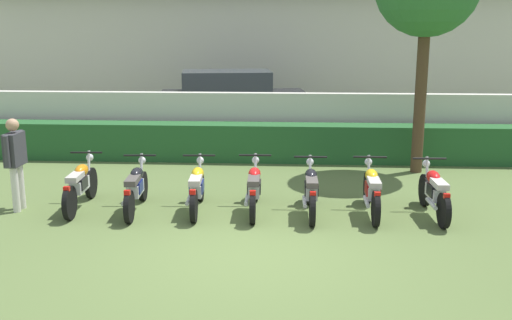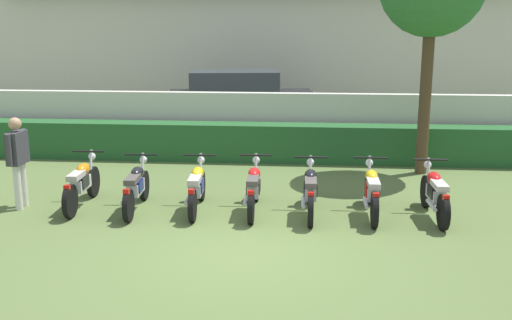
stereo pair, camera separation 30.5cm
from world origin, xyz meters
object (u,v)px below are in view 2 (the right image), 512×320
Objects in this scene: motorcycle_in_row_4 at (310,190)px; inspector_person at (18,155)px; motorcycle_in_row_3 at (254,188)px; parked_car at (239,101)px; motorcycle_in_row_0 at (82,183)px; motorcycle_in_row_6 at (435,193)px; motorcycle_in_row_1 at (136,187)px; motorcycle_in_row_5 at (371,191)px; motorcycle_in_row_2 at (197,187)px.

motorcycle_in_row_4 is 5.30m from inspector_person.
parked_car is at bearing 6.84° from motorcycle_in_row_3.
inspector_person reaches higher than motorcycle_in_row_0.
parked_car is 9.36m from motorcycle_in_row_6.
motorcycle_in_row_6 is at bearing -93.81° from motorcycle_in_row_0.
motorcycle_in_row_0 reaches higher than motorcycle_in_row_3.
motorcycle_in_row_3 is (2.12, 0.10, 0.00)m from motorcycle_in_row_1.
motorcycle_in_row_3 is at bearing 89.17° from motorcycle_in_row_5.
motorcycle_in_row_6 is (1.08, -0.03, -0.00)m from motorcycle_in_row_5.
motorcycle_in_row_2 is 0.96× the size of motorcycle_in_row_3.
motorcycle_in_row_4 reaches higher than motorcycle_in_row_0.
motorcycle_in_row_5 is at bearing 0.97° from inspector_person.
motorcycle_in_row_1 is at bearing 88.10° from motorcycle_in_row_6.
motorcycle_in_row_0 is 1.14× the size of inspector_person.
motorcycle_in_row_1 is 1.12× the size of inspector_person.
motorcycle_in_row_3 is at bearing -89.51° from parked_car.
motorcycle_in_row_4 reaches higher than motorcycle_in_row_1.
motorcycle_in_row_4 is (4.19, -0.12, 0.00)m from motorcycle_in_row_0.
motorcycle_in_row_0 is at bearing 87.88° from motorcycle_in_row_4.
motorcycle_in_row_4 reaches higher than motorcycle_in_row_3.
parked_car is at bearing 69.89° from inspector_person.
motorcycle_in_row_1 is at bearing 91.38° from motorcycle_in_row_5.
parked_car is 2.50× the size of motorcycle_in_row_1.
parked_car is 8.88m from motorcycle_in_row_5.
motorcycle_in_row_1 is 2.12m from motorcycle_in_row_3.
motorcycle_in_row_3 is (3.18, -0.01, -0.01)m from motorcycle_in_row_0.
motorcycle_in_row_4 is at bearing -95.54° from motorcycle_in_row_2.
motorcycle_in_row_2 is 1.10× the size of inspector_person.
inspector_person is (-5.27, -0.06, 0.55)m from motorcycle_in_row_4.
motorcycle_in_row_2 is (2.15, -0.04, -0.01)m from motorcycle_in_row_0.
parked_car is 2.52× the size of motorcycle_in_row_4.
motorcycle_in_row_3 reaches higher than motorcycle_in_row_1.
motorcycle_in_row_5 is at bearing -93.67° from motorcycle_in_row_0.
motorcycle_in_row_5 is at bearing -87.99° from motorcycle_in_row_4.
motorcycle_in_row_0 is at bearing 88.20° from motorcycle_in_row_3.
inspector_person reaches higher than motorcycle_in_row_3.
motorcycle_in_row_0 is at bearing 9.20° from inspector_person.
parked_car is 8.34m from motorcycle_in_row_1.
motorcycle_in_row_4 is 0.99× the size of motorcycle_in_row_5.
motorcycle_in_row_4 reaches higher than motorcycle_in_row_6.
motorcycle_in_row_4 is 1.07m from motorcycle_in_row_5.
motorcycle_in_row_2 is 4.19m from motorcycle_in_row_6.
motorcycle_in_row_0 reaches higher than motorcycle_in_row_1.
inspector_person reaches higher than motorcycle_in_row_2.
inspector_person is at bearing -118.05° from parked_car.
inspector_person is at bearing 91.70° from motorcycle_in_row_5.
motorcycle_in_row_1 is 1.00× the size of motorcycle_in_row_5.
motorcycle_in_row_5 is at bearing -93.90° from motorcycle_in_row_2.
motorcycle_in_row_4 is (3.13, 0.00, 0.01)m from motorcycle_in_row_1.
motorcycle_in_row_5 is 1.02× the size of motorcycle_in_row_6.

